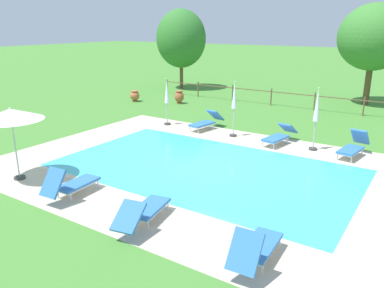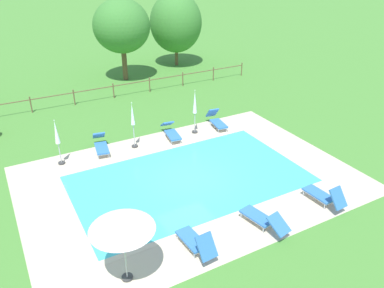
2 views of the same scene
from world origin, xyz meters
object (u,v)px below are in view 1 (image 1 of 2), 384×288
object	(u,v)px
sun_lounger_north_end	(71,184)
terracotta_urn_by_tree	(135,96)
sun_lounger_north_far	(353,146)
sun_lounger_south_mid	(144,210)
sun_lounger_north_mid	(256,247)
sun_lounger_north_near_steps	(206,121)
patio_umbrella_open_foreground	(11,115)
patio_umbrella_closed_row_mid_west	(167,96)
tree_west_mid	(181,39)
sun_lounger_south_near_corner	(279,135)
tree_centre	(374,37)
terracotta_urn_near_fence	(179,97)
patio_umbrella_closed_row_west	(234,102)
patio_umbrella_closed_row_centre	(317,111)

from	to	relation	value
sun_lounger_north_end	terracotta_urn_by_tree	distance (m)	14.51
sun_lounger_north_far	sun_lounger_south_mid	bearing A→B (deg)	-111.31
sun_lounger_north_mid	sun_lounger_north_near_steps	bearing A→B (deg)	126.66
sun_lounger_north_mid	sun_lounger_north_far	distance (m)	8.40
sun_lounger_north_end	patio_umbrella_open_foreground	bearing A→B (deg)	-179.23
patio_umbrella_closed_row_mid_west	sun_lounger_north_far	bearing A→B (deg)	-0.12
sun_lounger_north_mid	sun_lounger_north_far	bearing A→B (deg)	88.58
sun_lounger_south_mid	patio_umbrella_open_foreground	xyz separation A→B (m)	(-5.28, 0.05, 1.76)
sun_lounger_north_far	sun_lounger_north_near_steps	bearing A→B (deg)	177.16
sun_lounger_south_mid	patio_umbrella_open_foreground	distance (m)	5.57
sun_lounger_north_near_steps	sun_lounger_south_mid	world-z (taller)	sun_lounger_north_near_steps
sun_lounger_north_mid	tree_west_mid	world-z (taller)	tree_west_mid
patio_umbrella_open_foreground	patio_umbrella_closed_row_mid_west	bearing A→B (deg)	91.59
sun_lounger_north_end	sun_lounger_south_near_corner	world-z (taller)	sun_lounger_north_end
sun_lounger_south_near_corner	sun_lounger_north_near_steps	bearing A→B (deg)	174.64
sun_lounger_north_far	sun_lounger_south_near_corner	distance (m)	2.92
tree_centre	terracotta_urn_near_fence	bearing A→B (deg)	-147.91
sun_lounger_north_end	patio_umbrella_closed_row_mid_west	xyz separation A→B (m)	(-2.72, 8.28, 1.05)
sun_lounger_north_mid	sun_lounger_north_far	world-z (taller)	sun_lounger_north_mid
tree_centre	sun_lounger_north_near_steps	bearing A→B (deg)	-116.18
sun_lounger_north_far	sun_lounger_south_mid	size ratio (longest dim) A/B	0.93
sun_lounger_north_far	terracotta_urn_near_fence	bearing A→B (deg)	157.25
sun_lounger_south_near_corner	terracotta_urn_by_tree	distance (m)	11.88
terracotta_urn_by_tree	tree_west_mid	size ratio (longest dim) A/B	0.12
sun_lounger_south_mid	terracotta_urn_near_fence	bearing A→B (deg)	121.75
terracotta_urn_by_tree	tree_west_mid	xyz separation A→B (m)	(-0.58, 6.16, 3.39)
terracotta_urn_by_tree	tree_centre	bearing A→B (deg)	29.63
patio_umbrella_closed_row_west	tree_centre	size ratio (longest dim) A/B	0.41
tree_west_mid	terracotta_urn_by_tree	bearing A→B (deg)	-84.64
sun_lounger_north_mid	sun_lounger_south_mid	bearing A→B (deg)	179.12
patio_umbrella_closed_row_west	patio_umbrella_closed_row_mid_west	distance (m)	3.72
patio_umbrella_open_foreground	patio_umbrella_closed_row_mid_west	size ratio (longest dim) A/B	1.02
sun_lounger_north_end	tree_west_mid	distance (m)	20.43
sun_lounger_south_mid	sun_lounger_north_end	bearing A→B (deg)	178.20
terracotta_urn_by_tree	sun_lounger_south_mid	bearing A→B (deg)	-47.91
patio_umbrella_closed_row_centre	sun_lounger_north_end	bearing A→B (deg)	-119.12
terracotta_urn_near_fence	sun_lounger_north_end	bearing A→B (deg)	-67.77
sun_lounger_south_near_corner	sun_lounger_north_far	bearing A→B (deg)	0.44
sun_lounger_north_near_steps	sun_lounger_south_near_corner	distance (m)	3.80
sun_lounger_north_end	patio_umbrella_open_foreground	world-z (taller)	patio_umbrella_open_foreground
sun_lounger_north_near_steps	sun_lounger_north_far	distance (m)	6.71
sun_lounger_south_near_corner	terracotta_urn_near_fence	size ratio (longest dim) A/B	2.57
sun_lounger_south_near_corner	tree_centre	xyz separation A→B (m)	(1.45, 11.00, 3.69)
patio_umbrella_closed_row_centre	terracotta_urn_by_tree	bearing A→B (deg)	163.32
sun_lounger_north_far	patio_umbrella_closed_row_west	world-z (taller)	patio_umbrella_closed_row_west
sun_lounger_north_mid	sun_lounger_south_near_corner	xyz separation A→B (m)	(-2.71, 8.37, -0.03)
sun_lounger_south_near_corner	tree_west_mid	size ratio (longest dim) A/B	0.35
patio_umbrella_closed_row_centre	sun_lounger_north_far	bearing A→B (deg)	2.21
tree_west_mid	sun_lounger_north_mid	bearing A→B (deg)	-51.52
sun_lounger_south_near_corner	terracotta_urn_by_tree	xyz separation A→B (m)	(-11.26, 3.77, 0.01)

